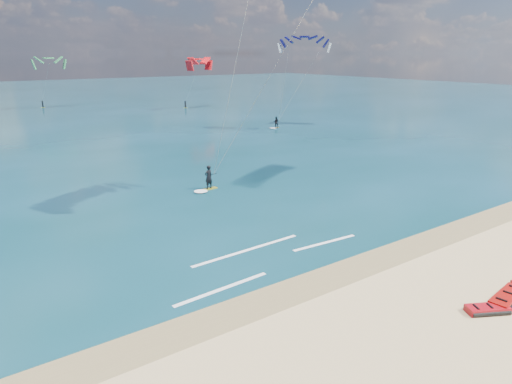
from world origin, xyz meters
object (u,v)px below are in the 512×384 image
at_px(packed_kite_mid, 487,312).
at_px(kitesurfer_main, 250,57).
at_px(packed_kite_left, 507,301).
at_px(kitesurfer_far, 292,75).

xyz_separation_m(packed_kite_mid, kitesurfer_main, (1.08, 20.31, 10.75)).
xyz_separation_m(packed_kite_left, packed_kite_mid, (-1.67, 0.00, 0.00)).
xyz_separation_m(kitesurfer_main, kitesurfer_far, (24.38, 24.92, -2.79)).
distance_m(packed_kite_left, kitesurfer_far, 51.71).
bearing_deg(kitesurfer_far, packed_kite_mid, -139.38).
xyz_separation_m(packed_kite_mid, kitesurfer_far, (25.46, 45.23, 7.95)).
bearing_deg(packed_kite_mid, kitesurfer_main, 114.76).
relative_size(packed_kite_left, kitesurfer_far, 0.19).
distance_m(kitesurfer_main, kitesurfer_far, 34.97).
bearing_deg(kitesurfer_far, packed_kite_left, -137.74).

